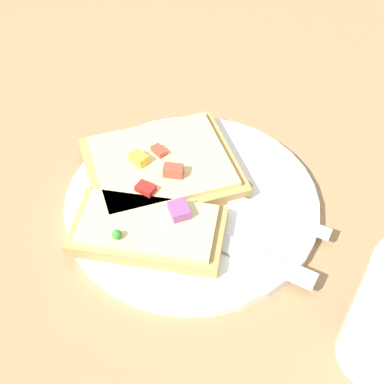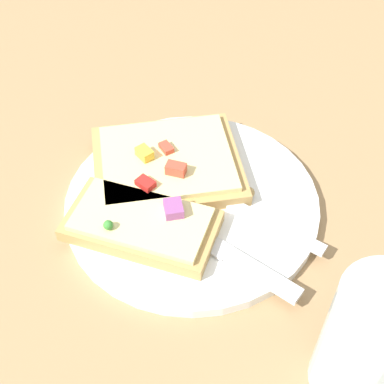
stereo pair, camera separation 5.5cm
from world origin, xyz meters
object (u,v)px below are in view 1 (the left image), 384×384
(fork, at_px, (226,198))
(knife, at_px, (230,246))
(plate, at_px, (192,202))
(pizza_slice_corner, at_px, (148,229))
(pizza_slice_main, at_px, (161,166))

(fork, height_order, knife, knife)
(plate, relative_size, pizza_slice_corner, 1.64)
(pizza_slice_main, xyz_separation_m, pizza_slice_corner, (-0.05, -0.07, 0.00))
(fork, distance_m, knife, 0.06)
(plate, relative_size, pizza_slice_main, 1.44)
(plate, bearing_deg, pizza_slice_main, 99.55)
(pizza_slice_main, bearing_deg, knife, 106.63)
(plate, distance_m, knife, 0.07)
(pizza_slice_corner, bearing_deg, knife, -0.27)
(plate, xyz_separation_m, fork, (0.03, -0.02, 0.01))
(pizza_slice_corner, bearing_deg, plate, 58.81)
(plate, bearing_deg, pizza_slice_corner, -162.78)
(knife, bearing_deg, fork, -60.01)
(fork, height_order, pizza_slice_main, pizza_slice_main)
(knife, bearing_deg, plate, -30.75)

